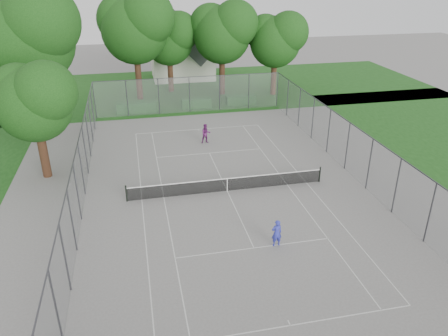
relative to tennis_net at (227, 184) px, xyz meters
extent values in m
plane|color=slate|center=(0.00, 0.00, -0.51)|extent=(120.00, 120.00, 0.00)
cube|color=#184714|center=(0.00, 26.00, -0.51)|extent=(60.00, 20.00, 0.00)
cube|color=silver|center=(0.00, -11.88, -0.50)|extent=(10.97, 0.06, 0.01)
cube|color=silver|center=(0.00, 11.88, -0.50)|extent=(10.97, 0.06, 0.01)
cube|color=silver|center=(-5.49, 0.00, -0.50)|extent=(0.06, 23.77, 0.01)
cube|color=silver|center=(5.49, 0.00, -0.50)|extent=(0.06, 23.77, 0.01)
cube|color=silver|center=(-4.12, 0.00, -0.50)|extent=(0.06, 23.77, 0.01)
cube|color=silver|center=(4.12, 0.00, -0.50)|extent=(0.06, 23.77, 0.01)
cube|color=silver|center=(0.00, -6.40, -0.50)|extent=(8.23, 0.06, 0.01)
cube|color=silver|center=(0.00, 6.40, -0.50)|extent=(8.23, 0.06, 0.01)
cube|color=silver|center=(0.00, 0.00, -0.50)|extent=(0.06, 12.80, 0.01)
cube|color=silver|center=(0.00, -11.73, -0.50)|extent=(0.06, 0.30, 0.01)
cube|color=silver|center=(0.00, 11.73, -0.50)|extent=(0.06, 0.30, 0.01)
cylinder|color=black|center=(-6.39, 0.00, 0.04)|extent=(0.10, 0.10, 1.10)
cylinder|color=black|center=(6.39, 0.00, 0.04)|extent=(0.10, 0.10, 1.10)
cube|color=black|center=(0.00, 0.00, -0.06)|extent=(12.67, 0.01, 0.86)
cube|color=silver|center=(0.00, 0.00, 0.40)|extent=(12.77, 0.03, 0.06)
cube|color=silver|center=(0.00, 0.00, -0.07)|extent=(0.05, 0.02, 0.88)
cylinder|color=#38383D|center=(-9.00, 17.00, 1.24)|extent=(0.08, 0.08, 3.50)
cylinder|color=#38383D|center=(9.00, 17.00, 1.24)|extent=(0.08, 0.08, 3.50)
cube|color=slate|center=(0.00, 17.00, 1.24)|extent=(18.00, 0.02, 3.50)
cube|color=slate|center=(-9.00, 0.00, 1.24)|extent=(0.02, 34.00, 3.50)
cube|color=slate|center=(9.00, 0.00, 1.24)|extent=(0.02, 34.00, 3.50)
cube|color=#38383D|center=(0.00, 17.00, 2.99)|extent=(18.00, 0.05, 0.05)
cube|color=#38383D|center=(-9.00, 0.00, 2.99)|extent=(0.05, 34.00, 0.05)
cube|color=#38383D|center=(9.00, 0.00, 2.99)|extent=(0.05, 34.00, 0.05)
cylinder|color=#351E13|center=(-4.66, 22.82, 1.88)|extent=(0.65, 0.65, 4.78)
sphere|color=#12390F|center=(-4.66, 22.82, 6.65)|extent=(6.80, 6.80, 6.80)
sphere|color=#12390F|center=(-3.30, 21.80, 8.01)|extent=(5.44, 5.44, 5.44)
sphere|color=#12390F|center=(-5.84, 23.67, 7.67)|extent=(5.10, 5.10, 5.10)
cylinder|color=#351E13|center=(-1.02, 25.20, 1.38)|extent=(0.61, 0.61, 3.78)
sphere|color=#12390F|center=(-1.02, 25.20, 5.15)|extent=(5.37, 5.37, 5.37)
sphere|color=#12390F|center=(0.06, 24.39, 6.22)|extent=(4.30, 4.30, 4.30)
sphere|color=#12390F|center=(-1.96, 25.87, 5.95)|extent=(4.03, 4.03, 4.03)
cylinder|color=#351E13|center=(4.48, 22.82, 1.64)|extent=(0.63, 0.63, 4.31)
sphere|color=#12390F|center=(4.48, 22.82, 5.95)|extent=(6.13, 6.13, 6.13)
sphere|color=#12390F|center=(5.71, 21.90, 7.17)|extent=(4.91, 4.91, 4.91)
sphere|color=#12390F|center=(3.41, 23.58, 6.87)|extent=(4.60, 4.60, 4.60)
cylinder|color=#351E13|center=(10.06, 21.48, 1.40)|extent=(0.61, 0.61, 3.83)
sphere|color=#12390F|center=(10.06, 21.48, 5.23)|extent=(5.45, 5.45, 5.45)
sphere|color=#12390F|center=(11.14, 20.67, 6.32)|extent=(4.36, 4.36, 4.36)
sphere|color=#12390F|center=(9.10, 22.16, 6.04)|extent=(4.09, 4.09, 4.09)
cylinder|color=#351E13|center=(-13.33, 14.22, 2.11)|extent=(0.67, 0.67, 5.25)
sphere|color=#12390F|center=(-13.33, 14.22, 7.35)|extent=(7.46, 7.46, 7.46)
sphere|color=#12390F|center=(-11.84, 13.10, 8.84)|extent=(5.97, 5.97, 5.97)
sphere|color=#12390F|center=(-14.64, 15.15, 8.47)|extent=(5.60, 5.60, 5.60)
cylinder|color=#351E13|center=(-11.73, 4.80, 1.21)|extent=(0.59, 0.59, 3.45)
sphere|color=#12390F|center=(-11.73, 4.80, 4.65)|extent=(4.90, 4.90, 4.90)
sphere|color=#12390F|center=(-10.75, 4.06, 5.63)|extent=(3.92, 3.92, 3.92)
sphere|color=#12390F|center=(-12.59, 5.41, 5.39)|extent=(3.68, 3.68, 3.68)
cube|color=#184C1A|center=(-5.11, 18.12, -0.01)|extent=(4.01, 1.20, 1.00)
cube|color=#184C1A|center=(0.84, 18.27, -0.04)|extent=(3.01, 0.86, 0.95)
cube|color=#184C1A|center=(5.58, 18.59, -0.05)|extent=(3.09, 1.13, 0.93)
cube|color=silver|center=(1.15, 31.37, 2.32)|extent=(7.56, 5.67, 5.67)
cube|color=#414246|center=(1.15, 31.37, 5.16)|extent=(7.48, 5.86, 7.48)
imported|color=#3035B4|center=(1.20, -6.40, 0.25)|extent=(0.57, 0.39, 1.52)
imported|color=#62205E|center=(0.12, 8.56, 0.30)|extent=(0.83, 0.67, 1.62)
camera|label=1|loc=(-5.48, -24.41, 12.94)|focal=35.00mm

